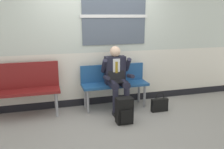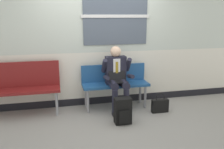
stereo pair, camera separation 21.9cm
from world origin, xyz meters
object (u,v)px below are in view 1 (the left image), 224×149
object	(u,v)px
bench_empty	(23,86)
backpack	(124,111)
person_seated	(117,77)
bench_with_person	(114,81)
handbag	(160,105)

from	to	relation	value
bench_empty	backpack	xyz separation A→B (m)	(1.70, -0.84, -0.36)
bench_empty	person_seated	size ratio (longest dim) A/B	1.05
person_seated	backpack	size ratio (longest dim) A/B	2.73
bench_with_person	backpack	xyz separation A→B (m)	(-0.06, -0.83, -0.31)
person_seated	backpack	bearing A→B (deg)	-95.27
person_seated	handbag	distance (m)	1.00
person_seated	handbag	world-z (taller)	person_seated
bench_with_person	handbag	distance (m)	1.02
bench_with_person	handbag	size ratio (longest dim) A/B	3.42
backpack	handbag	bearing A→B (deg)	20.50
bench_with_person	backpack	bearing A→B (deg)	-94.04
person_seated	backpack	world-z (taller)	person_seated
bench_empty	person_seated	world-z (taller)	person_seated
bench_with_person	person_seated	world-z (taller)	person_seated
bench_with_person	handbag	bearing A→B (deg)	-33.50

